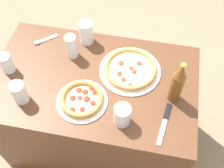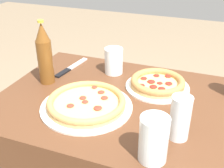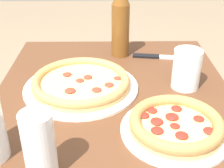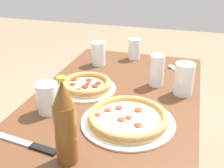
# 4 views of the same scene
# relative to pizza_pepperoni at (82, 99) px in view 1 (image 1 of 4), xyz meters

# --- Properties ---
(ground_plane) EXTENTS (8.00, 8.00, 0.00)m
(ground_plane) POSITION_rel_pizza_pepperoni_xyz_m (-0.03, -0.14, -0.74)
(ground_plane) COLOR #847056
(table) EXTENTS (1.12, 0.69, 0.72)m
(table) POSITION_rel_pizza_pepperoni_xyz_m (-0.03, -0.14, -0.38)
(table) COLOR #56331E
(table) RESTS_ON ground_plane
(pizza_pepperoni) EXTENTS (0.26, 0.26, 0.04)m
(pizza_pepperoni) POSITION_rel_pizza_pepperoni_xyz_m (0.00, 0.00, 0.00)
(pizza_pepperoni) COLOR white
(pizza_pepperoni) RESTS_ON table
(pizza_veggie) EXTENTS (0.34, 0.34, 0.04)m
(pizza_veggie) POSITION_rel_pizza_pepperoni_xyz_m (-0.21, -0.24, -0.00)
(pizza_veggie) COLOR silver
(pizza_veggie) RESTS_ON table
(glass_lemonade) EXTENTS (0.07, 0.07, 0.11)m
(glass_lemonade) POSITION_rel_pizza_pepperoni_xyz_m (0.44, -0.12, 0.03)
(glass_lemonade) COLOR white
(glass_lemonade) RESTS_ON table
(glass_red_wine) EXTENTS (0.06, 0.06, 0.15)m
(glass_red_wine) POSITION_rel_pizza_pepperoni_xyz_m (0.13, -0.29, 0.05)
(glass_red_wine) COLOR white
(glass_red_wine) RESTS_ON table
(glass_mango_juice) EXTENTS (0.07, 0.07, 0.12)m
(glass_mango_juice) POSITION_rel_pizza_pepperoni_xyz_m (0.30, 0.05, 0.04)
(glass_mango_juice) COLOR white
(glass_mango_juice) RESTS_ON table
(glass_cola) EXTENTS (0.08, 0.08, 0.12)m
(glass_cola) POSITION_rel_pizza_pepperoni_xyz_m (-0.22, 0.07, 0.03)
(glass_cola) COLOR white
(glass_cola) RESTS_ON table
(glass_orange_juice) EXTENTS (0.08, 0.08, 0.14)m
(glass_orange_juice) POSITION_rel_pizza_pepperoni_xyz_m (0.08, -0.41, 0.04)
(glass_orange_juice) COLOR white
(glass_orange_juice) RESTS_ON table
(beer_bottle) EXTENTS (0.06, 0.06, 0.27)m
(beer_bottle) POSITION_rel_pizza_pepperoni_xyz_m (-0.45, -0.12, 0.11)
(beer_bottle) COLOR brown
(beer_bottle) RESTS_ON table
(knife) EXTENTS (0.06, 0.24, 0.01)m
(knife) POSITION_rel_pizza_pepperoni_xyz_m (-0.42, 0.04, -0.02)
(knife) COLOR black
(knife) RESTS_ON table
(spoon) EXTENTS (0.13, 0.12, 0.01)m
(spoon) POSITION_rel_pizza_pepperoni_xyz_m (0.34, -0.36, -0.01)
(spoon) COLOR silver
(spoon) RESTS_ON table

